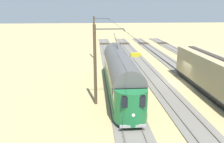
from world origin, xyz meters
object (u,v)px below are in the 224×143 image
Objects in this scene: vintage_streetcar at (120,72)px; catenary_pole_foreground at (95,37)px; coach_adjacent at (215,74)px; catenary_pole_mid_near at (96,64)px; track_end_bumper at (136,55)px.

catenary_pole_foreground is (2.56, -16.65, 1.61)m from vintage_streetcar.
vintage_streetcar is at bearing -8.07° from coach_adjacent.
vintage_streetcar reaches higher than coach_adjacent.
catenary_pole_foreground is 1.00× the size of catenary_pole_mid_near.
catenary_pole_foreground reaches higher than vintage_streetcar.
catenary_pole_mid_near is at bearing 90.00° from catenary_pole_foreground.
coach_adjacent is 19.53m from track_end_bumper.
vintage_streetcar is at bearing -130.12° from catenary_pole_mid_near.
catenary_pole_mid_near reaches higher than vintage_streetcar.
catenary_pole_mid_near is 4.12× the size of track_end_bumper.
vintage_streetcar is 1.19× the size of coach_adjacent.
catenary_pole_foreground is 8.26m from track_end_bumper.
catenary_pole_mid_near is at bearing 49.88° from vintage_streetcar.
catenary_pole_foreground is 19.69m from catenary_pole_mid_near.
catenary_pole_mid_near is 22.07m from track_end_bumper.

